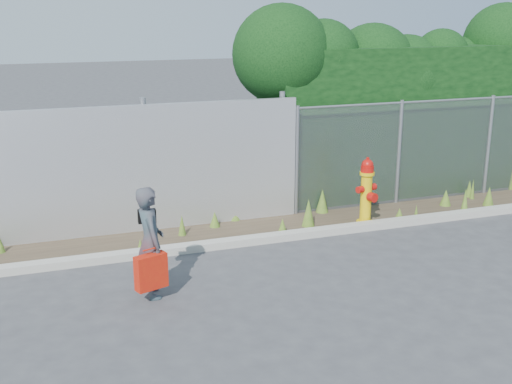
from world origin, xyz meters
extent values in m
plane|color=#3C3C3E|center=(0.00, 0.00, 0.00)|extent=(80.00, 80.00, 0.00)
cube|color=#A29E92|center=(0.00, 1.80, 0.06)|extent=(16.00, 0.22, 0.12)
cube|color=#403224|center=(0.00, 2.40, 0.01)|extent=(16.00, 1.20, 0.01)
cone|color=#45691F|center=(-2.02, 2.08, 0.09)|extent=(0.10, 0.10, 0.19)
cone|color=#45691F|center=(4.00, 2.50, 0.16)|extent=(0.22, 0.22, 0.32)
cone|color=#45691F|center=(1.55, 2.91, 0.23)|extent=(0.24, 0.24, 0.46)
cone|color=#45691F|center=(4.78, 2.70, 0.21)|extent=(0.09, 0.09, 0.42)
cone|color=#45691F|center=(5.99, 3.01, 0.25)|extent=(0.08, 0.08, 0.51)
cone|color=#45691F|center=(4.82, 2.85, 0.17)|extent=(0.16, 0.16, 0.35)
cone|color=#45691F|center=(0.98, 2.26, 0.25)|extent=(0.23, 0.23, 0.51)
cone|color=#45691F|center=(-1.23, 2.53, 0.18)|extent=(0.14, 0.14, 0.37)
cone|color=#45691F|center=(-4.13, 2.70, 0.14)|extent=(0.15, 0.15, 0.29)
cone|color=#45691F|center=(0.40, 2.03, 0.14)|extent=(0.17, 0.17, 0.28)
cone|color=#45691F|center=(-0.15, 3.02, 0.11)|extent=(0.22, 0.22, 0.21)
cone|color=#45691F|center=(2.67, 2.00, 0.12)|extent=(0.19, 0.19, 0.24)
cone|color=#45691F|center=(4.04, 1.96, 0.25)|extent=(0.15, 0.15, 0.49)
cone|color=#45691F|center=(4.79, 2.22, 0.19)|extent=(0.21, 0.21, 0.38)
cone|color=#45691F|center=(-0.59, 2.76, 0.14)|extent=(0.19, 0.19, 0.28)
cone|color=#45691F|center=(3.02, 2.01, 0.13)|extent=(0.08, 0.08, 0.26)
cube|color=silver|center=(-3.25, 3.00, 1.10)|extent=(8.50, 0.08, 2.20)
cylinder|color=gray|center=(-1.70, 3.12, 1.15)|extent=(0.10, 0.10, 2.30)
cylinder|color=gray|center=(0.80, 3.12, 1.15)|extent=(0.10, 0.10, 2.30)
cube|color=gray|center=(4.25, 3.00, 1.00)|extent=(6.50, 0.03, 2.00)
cylinder|color=gray|center=(4.25, 3.00, 2.00)|extent=(6.50, 0.04, 0.04)
cylinder|color=gray|center=(1.05, 3.00, 1.02)|extent=(0.07, 0.07, 2.05)
cylinder|color=gray|center=(3.20, 3.00, 1.02)|extent=(0.07, 0.07, 2.05)
cylinder|color=gray|center=(5.30, 3.00, 1.02)|extent=(0.07, 0.07, 2.05)
cube|color=black|center=(4.55, 4.00, 1.50)|extent=(7.30, 1.60, 3.00)
sphere|color=black|center=(1.12, 3.97, 2.89)|extent=(1.89, 1.89, 1.89)
sphere|color=black|center=(1.94, 3.89, 2.85)|extent=(1.39, 1.39, 1.39)
sphere|color=black|center=(3.12, 4.06, 2.61)|extent=(1.69, 1.69, 1.69)
sphere|color=black|center=(3.88, 4.02, 2.37)|extent=(1.70, 1.70, 1.70)
sphere|color=black|center=(4.59, 3.85, 2.77)|extent=(1.14, 1.14, 1.14)
sphere|color=black|center=(5.44, 4.26, 2.42)|extent=(1.42, 1.42, 1.42)
sphere|color=black|center=(6.24, 4.00, 3.00)|extent=(1.71, 1.71, 1.71)
cylinder|color=yellow|center=(1.99, 2.06, 0.03)|extent=(0.30, 0.30, 0.07)
cylinder|color=yellow|center=(1.99, 2.06, 0.46)|extent=(0.20, 0.20, 0.92)
cylinder|color=yellow|center=(1.99, 2.06, 0.94)|extent=(0.26, 0.26, 0.05)
cylinder|color=#B20F0A|center=(1.99, 2.06, 1.02)|extent=(0.23, 0.23, 0.11)
sphere|color=#B20F0A|center=(1.99, 2.06, 1.09)|extent=(0.21, 0.21, 0.21)
cylinder|color=#B20F0A|center=(1.99, 2.06, 1.20)|extent=(0.05, 0.05, 0.05)
cylinder|color=#B20F0A|center=(1.84, 2.06, 0.67)|extent=(0.11, 0.12, 0.12)
cylinder|color=#B20F0A|center=(2.15, 2.06, 0.67)|extent=(0.11, 0.12, 0.12)
cylinder|color=#B20F0A|center=(1.99, 1.90, 0.54)|extent=(0.16, 0.13, 0.16)
imported|color=#10616A|center=(-2.13, 0.39, 0.76)|extent=(0.39, 0.57, 1.52)
cube|color=red|center=(-2.18, 0.15, 0.45)|extent=(0.42, 0.16, 0.47)
cylinder|color=red|center=(-2.18, 0.15, 0.76)|extent=(0.20, 0.02, 0.02)
cube|color=black|center=(-2.13, 0.60, 1.06)|extent=(0.24, 0.10, 0.18)
camera|label=1|loc=(-3.43, -7.57, 3.74)|focal=45.00mm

